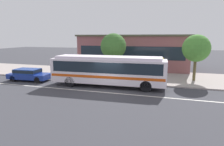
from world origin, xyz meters
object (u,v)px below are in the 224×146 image
street_tree_mid_block (196,48)px  pedestrian_waiting_near_sign (131,73)px  transit_bus (108,69)px  street_tree_near_stop (113,47)px  sedan_behind_bus (29,74)px  bus_stop_sign (163,67)px

street_tree_mid_block → pedestrian_waiting_near_sign: bearing=-156.6°
transit_bus → street_tree_mid_block: bearing=29.1°
street_tree_near_stop → sedan_behind_bus: bearing=-150.3°
transit_bus → bus_stop_sign: (4.94, 1.94, 0.10)m
transit_bus → street_tree_near_stop: (-0.83, 4.60, 1.90)m
transit_bus → bus_stop_sign: size_ratio=4.19×
sedan_behind_bus → street_tree_mid_block: size_ratio=0.95×
bus_stop_sign → pedestrian_waiting_near_sign: bearing=-178.1°
bus_stop_sign → street_tree_mid_block: size_ratio=0.54×
transit_bus → sedan_behind_bus: (-9.06, -0.10, -0.96)m
street_tree_near_stop → pedestrian_waiting_near_sign: bearing=-45.3°
transit_bus → pedestrian_waiting_near_sign: 2.71m
bus_stop_sign → street_tree_near_stop: (-5.77, 2.67, 1.80)m
transit_bus → street_tree_near_stop: 5.05m
transit_bus → sedan_behind_bus: 9.11m
pedestrian_waiting_near_sign → street_tree_near_stop: street_tree_near_stop is taller
pedestrian_waiting_near_sign → street_tree_mid_block: 7.23m
pedestrian_waiting_near_sign → street_tree_mid_block: bearing=23.4°
street_tree_mid_block → transit_bus: bearing=-150.9°
sedan_behind_bus → street_tree_mid_block: 18.03m
transit_bus → street_tree_near_stop: street_tree_near_stop is taller
street_tree_near_stop → street_tree_mid_block: bearing=-0.4°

